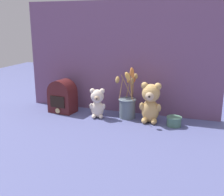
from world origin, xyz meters
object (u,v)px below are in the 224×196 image
at_px(teddy_bear_medium, 97,102).
at_px(decorative_tin_tall, 174,121).
at_px(teddy_bear_large, 151,102).
at_px(flower_vase, 128,104).
at_px(vintage_radio, 62,97).

bearing_deg(teddy_bear_medium, decorative_tin_tall, 0.19).
xyz_separation_m(teddy_bear_large, flower_vase, (-0.15, 0.04, -0.03)).
relative_size(teddy_bear_medium, decorative_tin_tall, 2.15).
xyz_separation_m(teddy_bear_large, teddy_bear_medium, (-0.33, -0.02, -0.03)).
relative_size(teddy_bear_medium, vintage_radio, 0.85).
relative_size(vintage_radio, decorative_tin_tall, 2.52).
bearing_deg(teddy_bear_large, flower_vase, 166.67).
bearing_deg(flower_vase, teddy_bear_large, -13.33).
bearing_deg(teddy_bear_large, teddy_bear_medium, -176.71).
xyz_separation_m(vintage_radio, decorative_tin_tall, (0.73, -0.03, -0.08)).
bearing_deg(flower_vase, decorative_tin_tall, -10.19).
bearing_deg(vintage_radio, decorative_tin_tall, -2.28).
xyz_separation_m(teddy_bear_medium, flower_vase, (0.18, 0.05, -0.01)).
distance_m(teddy_bear_large, flower_vase, 0.16).
bearing_deg(vintage_radio, teddy_bear_large, -1.16).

